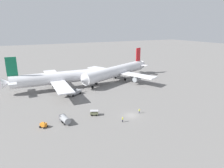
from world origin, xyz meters
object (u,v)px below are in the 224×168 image
Objects in this scene: airliner_at_gate_left at (60,78)px; gse_gpu_cart_small at (43,125)px; ground_crew_wing_walker_right at (123,119)px; airliner_being_pushed at (117,71)px; gse_baggage_cart_near_cluster at (94,113)px; gse_fuel_bowser_stubby at (65,119)px; pushback_tug at (74,92)px; ground_crew_marshaller_foreground at (139,111)px.

gse_gpu_cart_small is at bearing -110.98° from airliner_at_gate_left.
airliner_at_gate_left is 28.31× the size of ground_crew_wing_walker_right.
ground_crew_wing_walker_right is at bearing -116.54° from airliner_being_pushed.
gse_baggage_cart_near_cluster is (-28.47, -36.20, -4.48)m from airliner_being_pushed.
gse_gpu_cart_small is at bearing -179.92° from gse_fuel_bowser_stubby.
pushback_tug is 1.78× the size of gse_fuel_bowser_stubby.
ground_crew_wing_walker_right is 9.08m from ground_crew_marshaller_foreground.
gse_baggage_cart_near_cluster is 10.62m from ground_crew_wing_walker_right.
ground_crew_wing_walker_right is at bearing -55.57° from gse_baggage_cart_near_cluster.
airliner_being_pushed is 53.92m from gse_fuel_bowser_stubby.
pushback_tug is 5.15× the size of ground_crew_wing_walker_right.
airliner_being_pushed is 9.73× the size of gse_fuel_bowser_stubby.
ground_crew_wing_walker_right reaches higher than gse_baggage_cart_near_cluster.
gse_fuel_bowser_stubby is (-10.36, -0.99, 0.47)m from gse_baggage_cart_near_cluster.
airliner_at_gate_left is 31.13× the size of ground_crew_marshaller_foreground.
airliner_at_gate_left is 5.49× the size of pushback_tug.
gse_baggage_cart_near_cluster is at bearing -90.49° from pushback_tug.
gse_gpu_cart_small is (-13.90, -36.26, -4.66)m from airliner_at_gate_left.
pushback_tug is at bearing 66.75° from gse_fuel_bowser_stubby.
airliner_at_gate_left reaches higher than gse_baggage_cart_near_cluster.
ground_crew_wing_walker_right is (5.81, -32.35, -0.36)m from pushback_tug.
airliner_at_gate_left is 44.61m from ground_crew_marshaller_foreground.
gse_gpu_cart_small reaches higher than ground_crew_marshaller_foreground.
gse_gpu_cart_small is at bearing -176.58° from gse_baggage_cart_near_cluster.
pushback_tug is 3.45× the size of gse_gpu_cart_small.
gse_baggage_cart_near_cluster is at bearing -85.43° from airliner_at_gate_left.
ground_crew_wing_walker_right is at bearing -18.86° from gse_gpu_cart_small.
pushback_tug is 32.50m from ground_crew_marshaller_foreground.
airliner_being_pushed is at bearing 39.46° from gse_gpu_cart_small.
gse_fuel_bowser_stubby is at bearing -136.23° from airliner_being_pushed.
pushback_tug is 2.89× the size of gse_baggage_cart_near_cluster.
airliner_at_gate_left reaches higher than gse_fuel_bowser_stubby.
gse_fuel_bowser_stubby reaches higher than ground_crew_wing_walker_right.
ground_crew_wing_walker_right reaches higher than ground_crew_marshaller_foreground.
airliner_at_gate_left is 39.11m from gse_gpu_cart_small.
airliner_at_gate_left is at bearing 94.57° from gse_baggage_cart_near_cluster.
gse_fuel_bowser_stubby is (-7.54, -36.25, -4.12)m from airliner_at_gate_left.
ground_crew_marshaller_foreground is (17.33, -40.85, -4.62)m from airliner_at_gate_left.
gse_baggage_cart_near_cluster is at bearing 5.46° from gse_fuel_bowser_stubby.
ground_crew_wing_walker_right is at bearing -79.83° from pushback_tug.
ground_crew_wing_walker_right is (6.01, -8.76, 0.06)m from gse_baggage_cart_near_cluster.
pushback_tug is 26.76m from gse_fuel_bowser_stubby.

